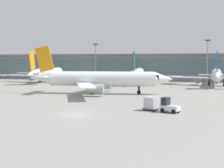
{
  "coord_description": "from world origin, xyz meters",
  "views": [
    {
      "loc": [
        15.28,
        -39.88,
        7.24
      ],
      "look_at": [
        1.07,
        15.56,
        3.0
      ],
      "focal_mm": 51.22,
      "sensor_mm": 36.0,
      "label": 1
    }
  ],
  "objects_px": {
    "gate_airplane_1": "(47,73)",
    "gate_airplane_3": "(217,75)",
    "baggage_tug": "(169,106)",
    "cargo_dolly_lead": "(151,103)",
    "gate_airplane_2": "(137,74)",
    "apron_light_mast_1": "(96,60)",
    "apron_light_mast_2": "(207,59)",
    "taxiing_regional_jet": "(100,79)"
  },
  "relations": [
    {
      "from": "baggage_tug",
      "to": "gate_airplane_3",
      "type": "bearing_deg",
      "value": 103.0
    },
    {
      "from": "cargo_dolly_lead",
      "to": "apron_light_mast_2",
      "type": "relative_size",
      "value": 0.18
    },
    {
      "from": "gate_airplane_1",
      "to": "gate_airplane_2",
      "type": "xyz_separation_m",
      "value": [
        30.07,
        2.09,
        0.0
      ]
    },
    {
      "from": "apron_light_mast_2",
      "to": "cargo_dolly_lead",
      "type": "bearing_deg",
      "value": -99.05
    },
    {
      "from": "cargo_dolly_lead",
      "to": "gate_airplane_2",
      "type": "bearing_deg",
      "value": 125.42
    },
    {
      "from": "apron_light_mast_2",
      "to": "gate_airplane_2",
      "type": "bearing_deg",
      "value": -154.75
    },
    {
      "from": "taxiing_regional_jet",
      "to": "apron_light_mast_1",
      "type": "distance_m",
      "value": 47.67
    },
    {
      "from": "taxiing_regional_jet",
      "to": "baggage_tug",
      "type": "distance_m",
      "value": 27.34
    },
    {
      "from": "gate_airplane_2",
      "to": "gate_airplane_1",
      "type": "bearing_deg",
      "value": 88.78
    },
    {
      "from": "gate_airplane_1",
      "to": "cargo_dolly_lead",
      "type": "xyz_separation_m",
      "value": [
        41.41,
        -51.79,
        -1.97
      ]
    },
    {
      "from": "gate_airplane_2",
      "to": "cargo_dolly_lead",
      "type": "bearing_deg",
      "value": -173.3
    },
    {
      "from": "baggage_tug",
      "to": "gate_airplane_1",
      "type": "bearing_deg",
      "value": 153.3
    },
    {
      "from": "gate_airplane_3",
      "to": "cargo_dolly_lead",
      "type": "xyz_separation_m",
      "value": [
        -12.38,
        -51.23,
        -1.97
      ]
    },
    {
      "from": "gate_airplane_2",
      "to": "apron_light_mast_2",
      "type": "height_order",
      "value": "apron_light_mast_2"
    },
    {
      "from": "gate_airplane_3",
      "to": "gate_airplane_1",
      "type": "bearing_deg",
      "value": 92.91
    },
    {
      "from": "gate_airplane_3",
      "to": "apron_light_mast_2",
      "type": "xyz_separation_m",
      "value": [
        -2.18,
        12.81,
        4.69
      ]
    },
    {
      "from": "baggage_tug",
      "to": "apron_light_mast_1",
      "type": "relative_size",
      "value": 0.22
    },
    {
      "from": "gate_airplane_3",
      "to": "taxiing_regional_jet",
      "type": "height_order",
      "value": "taxiing_regional_jet"
    },
    {
      "from": "gate_airplane_3",
      "to": "baggage_tug",
      "type": "distance_m",
      "value": 53.32
    },
    {
      "from": "gate_airplane_3",
      "to": "apron_light_mast_2",
      "type": "height_order",
      "value": "apron_light_mast_2"
    },
    {
      "from": "gate_airplane_2",
      "to": "apron_light_mast_2",
      "type": "xyz_separation_m",
      "value": [
        21.54,
        10.16,
        4.69
      ]
    },
    {
      "from": "cargo_dolly_lead",
      "to": "apron_light_mast_1",
      "type": "height_order",
      "value": "apron_light_mast_1"
    },
    {
      "from": "taxiing_regional_jet",
      "to": "cargo_dolly_lead",
      "type": "relative_size",
      "value": 12.41
    },
    {
      "from": "baggage_tug",
      "to": "gate_airplane_2",
      "type": "bearing_deg",
      "value": 127.79
    },
    {
      "from": "gate_airplane_3",
      "to": "apron_light_mast_2",
      "type": "relative_size",
      "value": 2.17
    },
    {
      "from": "baggage_tug",
      "to": "cargo_dolly_lead",
      "type": "distance_m",
      "value": 2.89
    },
    {
      "from": "gate_airplane_2",
      "to": "baggage_tug",
      "type": "height_order",
      "value": "gate_airplane_2"
    },
    {
      "from": "baggage_tug",
      "to": "apron_light_mast_1",
      "type": "distance_m",
      "value": 74.11
    },
    {
      "from": "cargo_dolly_lead",
      "to": "apron_light_mast_2",
      "type": "bearing_deg",
      "value": 104.48
    },
    {
      "from": "apron_light_mast_1",
      "to": "apron_light_mast_2",
      "type": "relative_size",
      "value": 0.95
    },
    {
      "from": "gate_airplane_1",
      "to": "gate_airplane_3",
      "type": "xyz_separation_m",
      "value": [
        53.8,
        -0.56,
        0.0
      ]
    },
    {
      "from": "cargo_dolly_lead",
      "to": "apron_light_mast_1",
      "type": "bearing_deg",
      "value": 137.25
    },
    {
      "from": "baggage_tug",
      "to": "cargo_dolly_lead",
      "type": "height_order",
      "value": "baggage_tug"
    },
    {
      "from": "gate_airplane_1",
      "to": "baggage_tug",
      "type": "distance_m",
      "value": 68.91
    },
    {
      "from": "taxiing_regional_jet",
      "to": "cargo_dolly_lead",
      "type": "height_order",
      "value": "taxiing_regional_jet"
    },
    {
      "from": "gate_airplane_1",
      "to": "gate_airplane_3",
      "type": "height_order",
      "value": "same"
    },
    {
      "from": "gate_airplane_2",
      "to": "gate_airplane_3",
      "type": "distance_m",
      "value": 23.87
    },
    {
      "from": "gate_airplane_1",
      "to": "cargo_dolly_lead",
      "type": "relative_size",
      "value": 11.88
    },
    {
      "from": "gate_airplane_2",
      "to": "gate_airplane_3",
      "type": "bearing_deg",
      "value": -101.56
    },
    {
      "from": "gate_airplane_1",
      "to": "cargo_dolly_lead",
      "type": "bearing_deg",
      "value": -145.9
    },
    {
      "from": "gate_airplane_1",
      "to": "taxiing_regional_jet",
      "type": "xyz_separation_m",
      "value": [
        27.66,
        -31.18,
        0.14
      ]
    },
    {
      "from": "gate_airplane_3",
      "to": "taxiing_regional_jet",
      "type": "xyz_separation_m",
      "value": [
        -26.13,
        -30.62,
        0.14
      ]
    }
  ]
}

